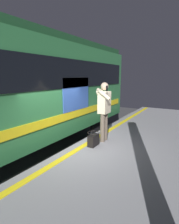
{
  "coord_description": "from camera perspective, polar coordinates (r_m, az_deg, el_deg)",
  "views": [
    {
      "loc": [
        3.91,
        2.85,
        2.9
      ],
      "look_at": [
        -0.35,
        0.3,
        1.9
      ],
      "focal_mm": 28.87,
      "sensor_mm": 36.0,
      "label": 1
    }
  ],
  "objects": [
    {
      "name": "track_rail_near",
      "position": [
        6.36,
        -14.78,
        -15.33
      ],
      "size": [
        18.99,
        0.08,
        0.16
      ],
      "primitive_type": "cube",
      "color": "slate",
      "rests_on": "ground"
    },
    {
      "name": "track_rail_far",
      "position": [
        7.38,
        -22.79,
        -12.02
      ],
      "size": [
        18.99,
        0.08,
        0.16
      ],
      "primitive_type": "cube",
      "color": "slate",
      "rests_on": "ground"
    },
    {
      "name": "safety_line",
      "position": [
        5.03,
        -2.07,
        -10.73
      ],
      "size": [
        14.31,
        0.16,
        0.01
      ],
      "primitive_type": "cube",
      "color": "yellow",
      "rests_on": "platform"
    },
    {
      "name": "handbag",
      "position": [
        5.01,
        1.27,
        -8.71
      ],
      "size": [
        0.37,
        0.33,
        0.38
      ],
      "color": "black",
      "rests_on": "platform"
    },
    {
      "name": "ground_plane",
      "position": [
        5.63,
        -4.71,
        -19.65
      ],
      "size": [
        24.1,
        24.1,
        0.0
      ],
      "primitive_type": "plane",
      "color": "#3D3D3F"
    },
    {
      "name": "passenger",
      "position": [
        5.2,
        4.63,
        1.58
      ],
      "size": [
        0.57,
        0.55,
        1.72
      ],
      "color": "brown",
      "rests_on": "platform"
    },
    {
      "name": "platform",
      "position": [
        4.59,
        24.09,
        -21.18
      ],
      "size": [
        14.6,
        5.09,
        1.0
      ],
      "primitive_type": "cube",
      "color": "gray",
      "rests_on": "ground"
    }
  ]
}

